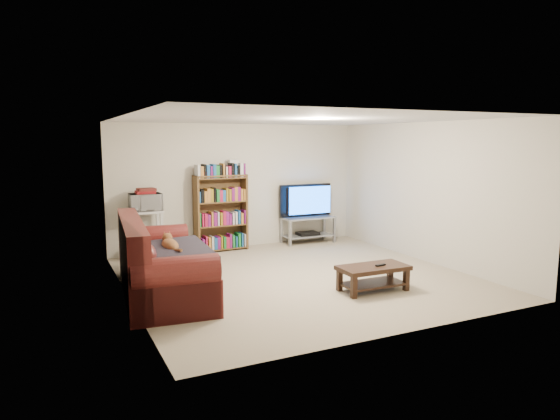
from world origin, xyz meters
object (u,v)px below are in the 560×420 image
tv_stand (308,225)px  coffee_table (373,273)px  bookshelf (221,212)px  sofa (157,269)px

tv_stand → coffee_table: bearing=-102.4°
coffee_table → tv_stand: 3.39m
tv_stand → bookshelf: 1.88m
sofa → bookshelf: 2.83m
coffee_table → tv_stand: bearing=78.3°
sofa → coffee_table: bearing=-16.8°
sofa → bookshelf: size_ratio=1.76×
sofa → tv_stand: bearing=37.0°
coffee_table → sofa: bearing=159.2°
tv_stand → bookshelf: size_ratio=0.74×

